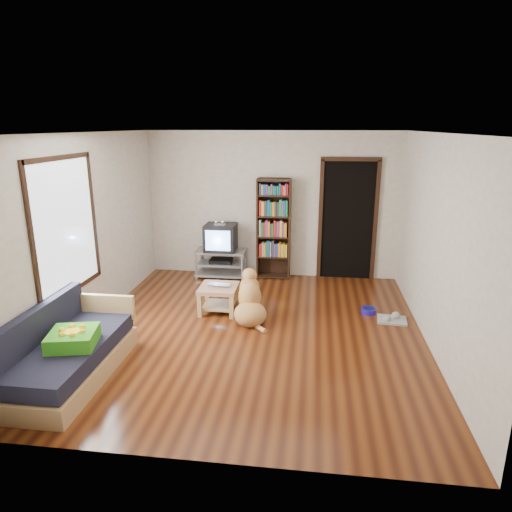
# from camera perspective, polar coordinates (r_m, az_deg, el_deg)

# --- Properties ---
(ground) EXTENTS (5.00, 5.00, 0.00)m
(ground) POSITION_cam_1_polar(r_m,az_deg,el_deg) (6.24, -0.33, -9.45)
(ground) COLOR #5E2B10
(ground) RESTS_ON ground
(ceiling) EXTENTS (5.00, 5.00, 0.00)m
(ceiling) POSITION_cam_1_polar(r_m,az_deg,el_deg) (5.63, -0.37, 15.16)
(ceiling) COLOR white
(ceiling) RESTS_ON ground
(wall_back) EXTENTS (4.50, 0.00, 4.50)m
(wall_back) POSITION_cam_1_polar(r_m,az_deg,el_deg) (8.24, 2.01, 6.35)
(wall_back) COLOR beige
(wall_back) RESTS_ON ground
(wall_front) EXTENTS (4.50, 0.00, 4.50)m
(wall_front) POSITION_cam_1_polar(r_m,az_deg,el_deg) (3.47, -5.96, -7.68)
(wall_front) COLOR beige
(wall_front) RESTS_ON ground
(wall_left) EXTENTS (0.00, 5.00, 5.00)m
(wall_left) POSITION_cam_1_polar(r_m,az_deg,el_deg) (6.49, -20.46, 2.68)
(wall_left) COLOR beige
(wall_left) RESTS_ON ground
(wall_right) EXTENTS (0.00, 5.00, 5.00)m
(wall_right) POSITION_cam_1_polar(r_m,az_deg,el_deg) (5.94, 21.70, 1.38)
(wall_right) COLOR beige
(wall_right) RESTS_ON ground
(green_cushion) EXTENTS (0.57, 0.57, 0.16)m
(green_cushion) POSITION_cam_1_polar(r_m,az_deg,el_deg) (5.32, -21.90, -9.52)
(green_cushion) COLOR green
(green_cushion) RESTS_ON sofa
(laptop) EXTENTS (0.37, 0.26, 0.03)m
(laptop) POSITION_cam_1_polar(r_m,az_deg,el_deg) (6.73, -4.76, -3.76)
(laptop) COLOR #B5B5B9
(laptop) RESTS_ON coffee_table
(dog_bowl) EXTENTS (0.22, 0.22, 0.08)m
(dog_bowl) POSITION_cam_1_polar(r_m,az_deg,el_deg) (7.01, 13.90, -6.64)
(dog_bowl) COLOR #23148F
(dog_bowl) RESTS_ON ground
(grey_rag) EXTENTS (0.43, 0.36, 0.03)m
(grey_rag) POSITION_cam_1_polar(r_m,az_deg,el_deg) (6.84, 16.62, -7.68)
(grey_rag) COLOR #ACACAC
(grey_rag) RESTS_ON ground
(window) EXTENTS (0.03, 1.46, 1.70)m
(window) POSITION_cam_1_polar(r_m,az_deg,el_deg) (6.02, -22.67, 3.41)
(window) COLOR white
(window) RESTS_ON wall_left
(doorway) EXTENTS (1.03, 0.05, 2.19)m
(doorway) POSITION_cam_1_polar(r_m,az_deg,el_deg) (8.23, 11.40, 4.76)
(doorway) COLOR black
(doorway) RESTS_ON wall_back
(tv_stand) EXTENTS (0.90, 0.45, 0.50)m
(tv_stand) POSITION_cam_1_polar(r_m,az_deg,el_deg) (8.36, -4.38, -0.79)
(tv_stand) COLOR #99999E
(tv_stand) RESTS_ON ground
(crt_tv) EXTENTS (0.55, 0.52, 0.58)m
(crt_tv) POSITION_cam_1_polar(r_m,az_deg,el_deg) (8.26, -4.42, 2.40)
(crt_tv) COLOR black
(crt_tv) RESTS_ON tv_stand
(bookshelf) EXTENTS (0.60, 0.30, 1.80)m
(bookshelf) POSITION_cam_1_polar(r_m,az_deg,el_deg) (8.13, 2.23, 4.08)
(bookshelf) COLOR black
(bookshelf) RESTS_ON ground
(sofa) EXTENTS (0.80, 1.80, 0.80)m
(sofa) POSITION_cam_1_polar(r_m,az_deg,el_deg) (5.52, -22.49, -11.36)
(sofa) COLOR tan
(sofa) RESTS_ON ground
(coffee_table) EXTENTS (0.55, 0.55, 0.40)m
(coffee_table) POSITION_cam_1_polar(r_m,az_deg,el_deg) (6.80, -4.68, -4.74)
(coffee_table) COLOR tan
(coffee_table) RESTS_ON ground
(dog) EXTENTS (0.54, 0.85, 0.74)m
(dog) POSITION_cam_1_polar(r_m,az_deg,el_deg) (6.50, -0.76, -5.79)
(dog) COLOR #B67946
(dog) RESTS_ON ground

